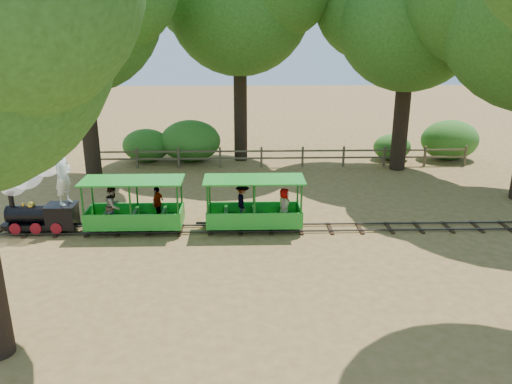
{
  "coord_description": "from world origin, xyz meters",
  "views": [
    {
      "loc": [
        -1.92,
        -15.44,
        6.39
      ],
      "look_at": [
        -1.47,
        0.5,
        1.18
      ],
      "focal_mm": 35.0,
      "sensor_mm": 36.0,
      "label": 1
    }
  ],
  "objects_px": {
    "carriage_front": "(132,210)",
    "carriage_rear": "(255,208)",
    "locomotive": "(34,183)",
    "fence": "(282,155)"
  },
  "relations": [
    {
      "from": "locomotive",
      "to": "fence",
      "type": "bearing_deg",
      "value": 42.58
    },
    {
      "from": "carriage_rear",
      "to": "fence",
      "type": "xyz_separation_m",
      "value": [
        1.51,
        7.97,
        -0.19
      ]
    },
    {
      "from": "locomotive",
      "to": "fence",
      "type": "height_order",
      "value": "locomotive"
    },
    {
      "from": "carriage_front",
      "to": "carriage_rear",
      "type": "height_order",
      "value": "same"
    },
    {
      "from": "locomotive",
      "to": "carriage_front",
      "type": "bearing_deg",
      "value": -2.13
    },
    {
      "from": "carriage_front",
      "to": "locomotive",
      "type": "bearing_deg",
      "value": 177.87
    },
    {
      "from": "fence",
      "to": "carriage_front",
      "type": "bearing_deg",
      "value": -124.54
    },
    {
      "from": "carriage_front",
      "to": "carriage_rear",
      "type": "xyz_separation_m",
      "value": [
        4.03,
        0.07,
        -0.0
      ]
    },
    {
      "from": "carriage_front",
      "to": "carriage_rear",
      "type": "distance_m",
      "value": 4.03
    },
    {
      "from": "carriage_front",
      "to": "carriage_rear",
      "type": "bearing_deg",
      "value": 0.98
    }
  ]
}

